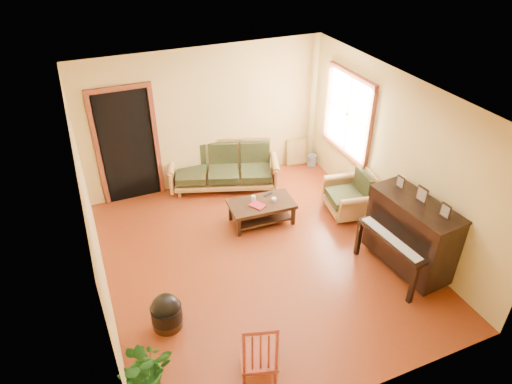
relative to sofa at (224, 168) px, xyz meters
name	(u,v)px	position (x,y,z in m)	size (l,w,h in m)	color
floor	(261,258)	(-0.17, -2.15, -0.43)	(5.00, 5.00, 0.00)	#60200C
doorway	(128,147)	(-1.62, 0.33, 0.60)	(1.08, 0.16, 2.05)	black
window	(348,114)	(2.04, -0.85, 1.07)	(0.12, 1.36, 1.46)	white
sofa	(224,168)	(0.00, 0.00, 0.00)	(1.99, 0.83, 0.85)	#A0723A
coffee_table	(262,212)	(0.22, -1.29, -0.23)	(1.08, 0.59, 0.39)	black
armchair	(348,192)	(1.70, -1.61, -0.02)	(0.78, 0.82, 0.82)	#A0723A
piano	(410,236)	(1.73, -3.15, 0.16)	(0.78, 1.33, 1.17)	black
footstool	(167,315)	(-1.79, -2.88, -0.24)	(0.40, 0.40, 0.38)	black
red_chair	(259,345)	(-0.97, -3.95, 0.02)	(0.42, 0.46, 0.90)	maroon
leaning_frame	(297,152)	(1.67, 0.25, -0.13)	(0.44, 0.10, 0.58)	#B0923A
ceramic_crock	(312,160)	(1.94, 0.09, -0.31)	(0.19, 0.19, 0.23)	#2D4F89
potted_plant	(146,368)	(-2.20, -3.67, -0.09)	(0.60, 0.52, 0.67)	#1D5618
book	(254,208)	(0.04, -1.40, -0.02)	(0.18, 0.25, 0.02)	maroon
candle	(254,199)	(0.11, -1.21, 0.02)	(0.07, 0.07, 0.11)	white
glass_jar	(274,199)	(0.43, -1.32, -0.01)	(0.08, 0.08, 0.06)	white
remote	(268,194)	(0.41, -1.12, -0.03)	(0.16, 0.04, 0.02)	black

